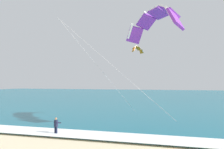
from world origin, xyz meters
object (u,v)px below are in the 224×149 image
at_px(surfboard, 56,135).
at_px(kite_distant, 137,49).
at_px(kite_primary, 155,20).
at_px(kitesurfer, 56,126).

xyz_separation_m(surfboard, kite_distant, (0.54, 44.03, 14.53)).
height_order(kite_primary, kite_distant, kite_distant).
relative_size(surfboard, kite_distant, 0.26).
height_order(kitesurfer, kite_distant, kite_distant).
bearing_deg(kite_distant, kitesurfer, -90.69).
height_order(surfboard, kite_primary, kite_primary).
xyz_separation_m(kitesurfer, kite_distant, (0.53, 44.01, 13.62)).
height_order(surfboard, kitesurfer, kitesurfer).
distance_m(surfboard, kite_primary, 16.44).
bearing_deg(kite_distant, surfboard, -90.70).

